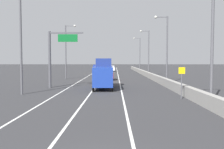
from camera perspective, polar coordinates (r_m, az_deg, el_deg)
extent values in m
plane|color=#2D2D30|center=(71.59, 0.10, 0.33)|extent=(320.00, 320.00, 0.00)
cube|color=silver|center=(62.90, -5.00, -0.08)|extent=(0.16, 130.00, 0.00)
cube|color=silver|center=(62.65, -1.81, -0.09)|extent=(0.16, 130.00, 0.00)
cube|color=silver|center=(62.60, 1.39, -0.09)|extent=(0.16, 130.00, 0.00)
cube|color=gray|center=(48.13, 9.26, -0.48)|extent=(0.60, 120.00, 1.10)
cylinder|color=#47474C|center=(34.28, -14.08, 3.32)|extent=(0.36, 0.36, 7.50)
cube|color=#47474C|center=(33.98, -10.44, 9.36)|extent=(4.50, 0.20, 0.20)
cube|color=#0C5923|center=(33.75, -10.09, 8.21)|extent=(2.60, 0.10, 1.00)
cylinder|color=#4C4C51|center=(24.42, 15.62, -2.63)|extent=(0.10, 0.10, 2.40)
cube|color=yellow|center=(24.28, 15.69, 0.88)|extent=(0.60, 0.04, 0.60)
cylinder|color=#4C4C51|center=(21.99, 21.98, 7.18)|extent=(0.24, 0.24, 10.50)
cylinder|color=#4C4C51|center=(39.91, 12.48, 5.47)|extent=(0.24, 0.24, 10.50)
cube|color=#4C4C51|center=(40.26, 11.28, 12.76)|extent=(1.80, 0.12, 0.12)
sphere|color=beige|center=(40.11, 9.99, 12.81)|extent=(0.44, 0.44, 0.44)
cylinder|color=#4C4C51|center=(58.18, 8.38, 4.79)|extent=(0.24, 0.24, 10.50)
cube|color=#4C4C51|center=(58.43, 7.53, 9.81)|extent=(1.80, 0.12, 0.12)
sphere|color=beige|center=(58.33, 6.64, 9.83)|extent=(0.44, 0.44, 0.44)
cylinder|color=#4C4C51|center=(76.62, 6.40, 4.43)|extent=(0.24, 0.24, 10.50)
cube|color=#4C4C51|center=(76.81, 5.74, 8.24)|extent=(1.80, 0.12, 0.12)
sphere|color=beige|center=(76.74, 5.07, 8.25)|extent=(0.44, 0.44, 0.44)
cylinder|color=#4C4C51|center=(28.32, -20.13, 6.29)|extent=(0.24, 0.24, 10.50)
cylinder|color=#4C4C51|center=(49.73, -10.54, 5.04)|extent=(0.24, 0.24, 10.50)
cube|color=#4C4C51|center=(49.98, -9.57, 10.91)|extent=(1.80, 0.12, 0.12)
sphere|color=beige|center=(49.83, -8.54, 10.94)|extent=(0.44, 0.44, 0.44)
cube|color=red|center=(46.57, -0.86, -0.20)|extent=(1.92, 4.04, 1.02)
cube|color=maroon|center=(46.13, -0.87, 0.78)|extent=(1.68, 1.82, 0.60)
cylinder|color=black|center=(48.19, -1.85, -0.69)|extent=(0.22, 0.68, 0.68)
cylinder|color=black|center=(48.16, 0.21, -0.69)|extent=(0.22, 0.68, 0.68)
cylinder|color=black|center=(45.08, -2.00, -0.96)|extent=(0.22, 0.68, 0.68)
cylinder|color=black|center=(45.04, 0.21, -0.96)|extent=(0.22, 0.68, 0.68)
cube|color=gold|center=(69.32, -2.99, 1.00)|extent=(1.89, 4.20, 1.18)
cube|color=olive|center=(68.87, -3.00, 1.73)|extent=(1.60, 1.92, 0.60)
cylinder|color=black|center=(70.98, -3.59, 0.58)|extent=(0.25, 0.69, 0.68)
cylinder|color=black|center=(70.95, -2.32, 0.58)|extent=(0.25, 0.69, 0.68)
cylinder|color=black|center=(67.75, -3.69, 0.45)|extent=(0.25, 0.69, 0.68)
cylinder|color=black|center=(67.71, -2.36, 0.45)|extent=(0.25, 0.69, 0.68)
cube|color=white|center=(82.31, -0.04, 1.30)|extent=(1.96, 4.12, 1.01)
cube|color=#96969E|center=(81.88, -0.03, 1.86)|extent=(1.66, 1.88, 0.60)
cylinder|color=black|center=(83.89, -0.63, 0.99)|extent=(0.25, 0.69, 0.68)
cylinder|color=black|center=(83.93, 0.50, 1.00)|extent=(0.25, 0.69, 0.68)
cylinder|color=black|center=(80.74, -0.60, 0.91)|extent=(0.25, 0.69, 0.68)
cylinder|color=black|center=(80.78, 0.57, 0.91)|extent=(0.25, 0.69, 0.68)
cube|color=#1E389E|center=(96.21, -3.79, 1.61)|extent=(1.82, 4.58, 1.11)
cube|color=navy|center=(95.73, -3.82, 2.11)|extent=(1.59, 2.06, 0.60)
cylinder|color=black|center=(98.12, -4.18, 1.31)|extent=(0.22, 0.68, 0.68)
cylinder|color=black|center=(97.99, -3.23, 1.32)|extent=(0.22, 0.68, 0.68)
cylinder|color=black|center=(94.47, -4.38, 1.24)|extent=(0.22, 0.68, 0.68)
cylinder|color=black|center=(94.33, -3.38, 1.24)|extent=(0.22, 0.68, 0.68)
cube|color=navy|center=(32.48, -1.98, -0.27)|extent=(2.59, 8.25, 2.32)
cube|color=navy|center=(34.22, -1.92, 2.77)|extent=(2.15, 1.85, 1.10)
cylinder|color=black|center=(35.99, -3.64, -1.78)|extent=(0.24, 1.00, 1.00)
cylinder|color=black|center=(35.95, -0.07, -1.78)|extent=(0.24, 1.00, 1.00)
cylinder|color=black|center=(29.24, -4.32, -2.95)|extent=(0.24, 1.00, 1.00)
cylinder|color=black|center=(29.18, 0.07, -2.95)|extent=(0.24, 1.00, 1.00)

